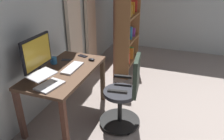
% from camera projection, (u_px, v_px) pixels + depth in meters
% --- Properties ---
extents(back_room_partition, '(5.85, 0.10, 2.83)m').
position_uv_depth(back_room_partition, '(45.00, 10.00, 3.18)').
color(back_room_partition, silver).
rests_on(back_room_partition, ground).
extents(curtain_left_panel, '(0.39, 0.06, 2.66)m').
position_uv_depth(curtain_left_panel, '(90.00, 3.00, 4.26)').
color(curtain_left_panel, beige).
rests_on(curtain_left_panel, ground).
extents(curtain_right_panel, '(0.43, 0.06, 2.66)m').
position_uv_depth(curtain_right_panel, '(73.00, 9.00, 3.69)').
color(curtain_right_panel, beige).
rests_on(curtain_right_panel, ground).
extents(desk, '(1.25, 0.70, 0.75)m').
position_uv_depth(desk, '(65.00, 77.00, 2.99)').
color(desk, brown).
rests_on(desk, ground).
extents(office_chair, '(0.56, 0.56, 1.01)m').
position_uv_depth(office_chair, '(125.00, 96.00, 2.92)').
color(office_chair, black).
rests_on(office_chair, ground).
extents(computer_monitor, '(0.52, 0.18, 0.49)m').
position_uv_depth(computer_monitor, '(37.00, 54.00, 2.72)').
color(computer_monitor, black).
rests_on(computer_monitor, desk).
extents(computer_keyboard, '(0.39, 0.15, 0.02)m').
position_uv_depth(computer_keyboard, '(72.00, 68.00, 2.98)').
color(computer_keyboard, silver).
rests_on(computer_keyboard, desk).
extents(laptop, '(0.37, 0.36, 0.14)m').
position_uv_depth(laptop, '(47.00, 81.00, 2.56)').
color(laptop, silver).
rests_on(laptop, desk).
extents(computer_mouse, '(0.06, 0.10, 0.04)m').
position_uv_depth(computer_mouse, '(91.00, 60.00, 3.22)').
color(computer_mouse, black).
rests_on(computer_mouse, desk).
extents(cell_phone_face_up, '(0.11, 0.16, 0.01)m').
position_uv_depth(cell_phone_face_up, '(67.00, 60.00, 3.24)').
color(cell_phone_face_up, '#333338').
rests_on(cell_phone_face_up, desk).
extents(cell_phone_by_monitor, '(0.10, 0.16, 0.01)m').
position_uv_depth(cell_phone_by_monitor, '(83.00, 56.00, 3.37)').
color(cell_phone_by_monitor, black).
rests_on(cell_phone_by_monitor, desk).
extents(mug_tea, '(0.13, 0.08, 0.10)m').
position_uv_depth(mug_tea, '(54.00, 61.00, 3.11)').
color(mug_tea, teal).
rests_on(mug_tea, desk).
extents(bookshelf, '(0.78, 0.30, 1.83)m').
position_uv_depth(bookshelf, '(125.00, 27.00, 4.27)').
color(bookshelf, '#905F38').
rests_on(bookshelf, ground).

